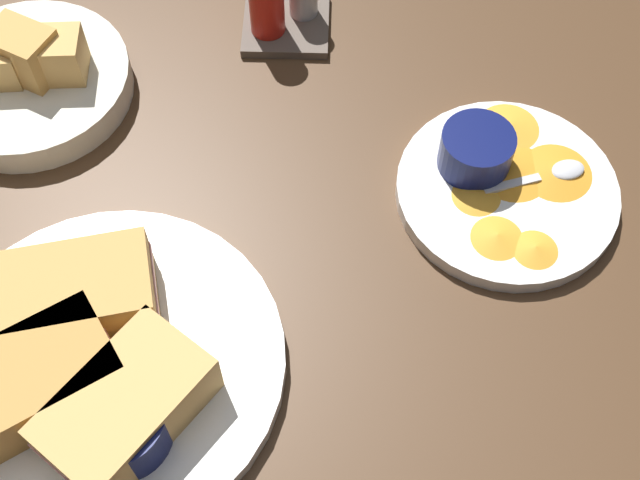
# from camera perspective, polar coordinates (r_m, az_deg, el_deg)

# --- Properties ---
(ground_plane) EXTENTS (1.10, 1.10, 0.03)m
(ground_plane) POSITION_cam_1_polar(r_m,az_deg,el_deg) (0.77, -6.32, -1.36)
(ground_plane) COLOR #4C331E
(plate_sandwich_main) EXTENTS (0.29, 0.29, 0.02)m
(plate_sandwich_main) POSITION_cam_1_polar(r_m,az_deg,el_deg) (0.72, -14.09, -8.13)
(plate_sandwich_main) COLOR white
(plate_sandwich_main) RESTS_ON ground_plane
(sandwich_half_near) EXTENTS (0.15, 0.10, 0.05)m
(sandwich_half_near) POSITION_cam_1_polar(r_m,az_deg,el_deg) (0.72, -16.25, -3.51)
(sandwich_half_near) COLOR tan
(sandwich_half_near) RESTS_ON plate_sandwich_main
(sandwich_half_far) EXTENTS (0.15, 0.13, 0.05)m
(sandwich_half_far) POSITION_cam_1_polar(r_m,az_deg,el_deg) (0.69, -18.84, -8.98)
(sandwich_half_far) COLOR #C68C42
(sandwich_half_far) RESTS_ON plate_sandwich_main
(sandwich_half_extra) EXTENTS (0.14, 0.15, 0.05)m
(sandwich_half_extra) POSITION_cam_1_polar(r_m,az_deg,el_deg) (0.67, -12.88, -10.90)
(sandwich_half_extra) COLOR tan
(sandwich_half_extra) RESTS_ON plate_sandwich_main
(ramekin_dark_sauce) EXTENTS (0.08, 0.08, 0.04)m
(ramekin_dark_sauce) POSITION_cam_1_polar(r_m,az_deg,el_deg) (0.66, -13.36, -11.99)
(ramekin_dark_sauce) COLOR #0C144C
(ramekin_dark_sauce) RESTS_ON plate_sandwich_main
(spoon_by_dark_ramekin) EXTENTS (0.02, 0.10, 0.01)m
(spoon_by_dark_ramekin) POSITION_cam_1_polar(r_m,az_deg,el_deg) (0.70, -12.34, -8.02)
(spoon_by_dark_ramekin) COLOR silver
(spoon_by_dark_ramekin) RESTS_ON plate_sandwich_main
(plate_chips_companion) EXTENTS (0.20, 0.20, 0.02)m
(plate_chips_companion) POSITION_cam_1_polar(r_m,az_deg,el_deg) (0.80, 12.44, 3.20)
(plate_chips_companion) COLOR white
(plate_chips_companion) RESTS_ON ground_plane
(ramekin_light_gravy) EXTENTS (0.07, 0.07, 0.04)m
(ramekin_light_gravy) POSITION_cam_1_polar(r_m,az_deg,el_deg) (0.79, 10.48, 6.00)
(ramekin_light_gravy) COLOR #0C144C
(ramekin_light_gravy) RESTS_ON plate_chips_companion
(spoon_by_gravy_ramekin) EXTENTS (0.10, 0.04, 0.01)m
(spoon_by_gravy_ramekin) POSITION_cam_1_polar(r_m,az_deg,el_deg) (0.81, 15.50, 4.36)
(spoon_by_gravy_ramekin) COLOR silver
(spoon_by_gravy_ramekin) RESTS_ON plate_chips_companion
(plantain_chip_scatter) EXTENTS (0.14, 0.19, 0.01)m
(plantain_chip_scatter) POSITION_cam_1_polar(r_m,az_deg,el_deg) (0.80, 13.25, 4.09)
(plantain_chip_scatter) COLOR gold
(plantain_chip_scatter) RESTS_ON plate_chips_companion
(bread_basket_rear) EXTENTS (0.20, 0.20, 0.08)m
(bread_basket_rear) POSITION_cam_1_polar(r_m,az_deg,el_deg) (0.90, -19.03, 10.34)
(bread_basket_rear) COLOR silver
(bread_basket_rear) RESTS_ON ground_plane
(condiment_caddy) EXTENTS (0.09, 0.09, 0.10)m
(condiment_caddy) POSITION_cam_1_polar(r_m,az_deg,el_deg) (0.90, -2.63, 15.52)
(condiment_caddy) COLOR brown
(condiment_caddy) RESTS_ON ground_plane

